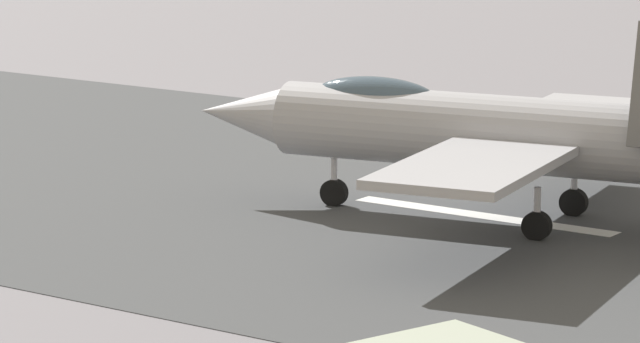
{
  "coord_description": "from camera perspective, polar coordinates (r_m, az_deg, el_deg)",
  "views": [
    {
      "loc": [
        -24.81,
        42.0,
        10.73
      ],
      "look_at": [
        0.21,
        6.51,
        2.2
      ],
      "focal_mm": 101.28,
      "sensor_mm": 36.0,
      "label": 1
    }
  ],
  "objects": [
    {
      "name": "ground_plane",
      "position": [
        49.95,
        4.51,
        -1.33
      ],
      "size": [
        400.0,
        400.0,
        0.0
      ],
      "primitive_type": "plane",
      "color": "slate"
    },
    {
      "name": "marker_cone_mid",
      "position": [
        63.0,
        7.4,
        1.47
      ],
      "size": [
        0.44,
        0.44,
        0.55
      ],
      "primitive_type": "cone",
      "color": "orange",
      "rests_on": "ground"
    },
    {
      "name": "fighter_jet",
      "position": [
        48.58,
        5.39,
        1.31
      ],
      "size": [
        16.94,
        15.34,
        5.7
      ],
      "color": "#9A9AA0",
      "rests_on": "ground"
    },
    {
      "name": "runway_strip",
      "position": [
        49.93,
        4.52,
        -1.32
      ],
      "size": [
        240.0,
        26.0,
        0.02
      ],
      "color": "#3F4143",
      "rests_on": "ground"
    }
  ]
}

